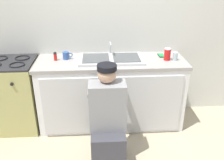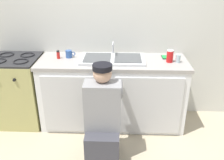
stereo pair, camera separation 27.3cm
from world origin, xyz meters
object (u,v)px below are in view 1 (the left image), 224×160
(plumber_person, at_px, (108,123))
(soda_cup_red, at_px, (167,54))
(coffee_mug, at_px, (66,55))
(cell_phone, at_px, (161,55))
(water_glass, at_px, (175,56))
(spice_bottle_red, at_px, (55,56))
(stove_range, at_px, (15,95))
(sink_double_basin, at_px, (111,59))

(plumber_person, xyz_separation_m, soda_cup_red, (0.78, 0.68, 0.52))
(coffee_mug, xyz_separation_m, cell_phone, (1.23, 0.04, -0.04))
(water_glass, bearing_deg, spice_bottle_red, 176.70)
(stove_range, relative_size, water_glass, 9.31)
(sink_double_basin, xyz_separation_m, spice_bottle_red, (-0.69, 0.04, 0.03))
(stove_range, xyz_separation_m, soda_cup_red, (1.96, -0.03, 0.52))
(stove_range, xyz_separation_m, water_glass, (2.06, -0.05, 0.50))
(cell_phone, height_order, water_glass, water_glass)
(stove_range, height_order, cell_phone, stove_range)
(stove_range, distance_m, coffee_mug, 0.86)
(coffee_mug, relative_size, spice_bottle_red, 1.20)
(stove_range, height_order, spice_bottle_red, spice_bottle_red)
(cell_phone, distance_m, soda_cup_red, 0.18)
(cell_phone, bearing_deg, spice_bottle_red, -176.53)
(stove_range, height_order, plumber_person, plumber_person)
(cell_phone, relative_size, water_glass, 1.40)
(coffee_mug, relative_size, water_glass, 1.26)
(coffee_mug, bearing_deg, soda_cup_red, -5.17)
(plumber_person, bearing_deg, coffee_mug, 121.23)
(sink_double_basin, height_order, stove_range, sink_double_basin)
(sink_double_basin, distance_m, cell_phone, 0.68)
(coffee_mug, xyz_separation_m, spice_bottle_red, (-0.13, -0.04, 0.00))
(cell_phone, bearing_deg, plumber_person, -131.63)
(sink_double_basin, xyz_separation_m, cell_phone, (0.67, 0.12, -0.01))
(plumber_person, height_order, cell_phone, plumber_person)
(plumber_person, xyz_separation_m, spice_bottle_red, (-0.61, 0.76, 0.50))
(cell_phone, bearing_deg, stove_range, -176.33)
(soda_cup_red, bearing_deg, coffee_mug, 174.83)
(stove_range, bearing_deg, plumber_person, -31.26)
(stove_range, height_order, soda_cup_red, soda_cup_red)
(sink_double_basin, relative_size, water_glass, 8.00)
(spice_bottle_red, relative_size, cell_phone, 0.75)
(sink_double_basin, bearing_deg, stove_range, -179.90)
(spice_bottle_red, height_order, cell_phone, spice_bottle_red)
(spice_bottle_red, xyz_separation_m, water_glass, (1.49, -0.09, -0.00))
(stove_range, relative_size, spice_bottle_red, 8.87)
(coffee_mug, relative_size, cell_phone, 0.90)
(cell_phone, xyz_separation_m, soda_cup_red, (0.03, -0.16, 0.07))
(sink_double_basin, relative_size, plumber_person, 0.72)
(sink_double_basin, height_order, spice_bottle_red, sink_double_basin)
(stove_range, bearing_deg, cell_phone, 3.67)
(water_glass, xyz_separation_m, soda_cup_red, (-0.10, 0.01, 0.03))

